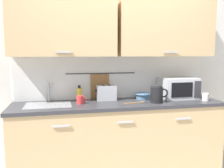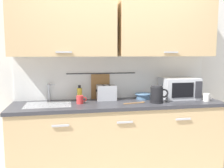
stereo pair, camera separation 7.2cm
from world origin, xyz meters
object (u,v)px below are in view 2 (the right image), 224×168
Objects in this scene: mug_by_kettle at (207,97)px; electric_kettle at (157,94)px; wooden_spoon at (137,103)px; toaster at (106,92)px; mug_near_sink at (80,100)px; mixing_bowl at (143,96)px; dish_soap_bottle at (80,94)px; microwave at (179,88)px.

electric_kettle is at bearing 177.87° from mug_by_kettle.
mug_by_kettle is 0.88m from wooden_spoon.
mug_near_sink is at bearing -153.18° from toaster.
mug_near_sink is 0.56× the size of mixing_bowl.
mug_by_kettle is at bearing -2.54° from wooden_spoon.
toaster is (-0.56, 0.29, -0.01)m from electric_kettle.
mixing_bowl is at bearing -3.22° from dish_soap_bottle.
mixing_bowl is 0.48m from toaster.
dish_soap_bottle is 0.77× the size of toaster.
microwave is 2.03× the size of electric_kettle.
microwave is 1.30m from mug_near_sink.
toaster is (0.34, 0.17, 0.05)m from mug_near_sink.
toaster is (0.34, -0.00, 0.01)m from dish_soap_bottle.
electric_kettle is 0.64m from mug_by_kettle.
microwave is 1.67× the size of wooden_spoon.
wooden_spoon is (-0.63, -0.21, -0.13)m from microwave.
electric_kettle is at bearing -69.64° from mixing_bowl.
microwave reaches higher than wooden_spoon.
microwave is 1.29m from dish_soap_bottle.
electric_kettle is 0.26m from wooden_spoon.
mug_near_sink is at bearing -170.95° from mixing_bowl.
dish_soap_bottle is at bearing 179.45° from toaster.
electric_kettle reaches higher than wooden_spoon.
microwave is 1.80× the size of toaster.
toaster reaches higher than mug_by_kettle.
electric_kettle is at bearing -18.03° from dish_soap_bottle.
mug_by_kettle is (0.64, -0.02, -0.05)m from electric_kettle.
mug_near_sink is at bearing -90.97° from dish_soap_bottle.
wooden_spoon is (0.66, -0.10, -0.04)m from mug_near_sink.
electric_kettle is 0.82× the size of wooden_spoon.
mixing_bowl is (0.81, 0.13, -0.00)m from mug_near_sink.
toaster reaches higher than mixing_bowl.
wooden_spoon is at bearing 177.46° from mug_by_kettle.
mixing_bowl is 0.84× the size of toaster.
electric_kettle is 0.91m from mug_near_sink.
toaster reaches higher than wooden_spoon.
electric_kettle reaches higher than dish_soap_bottle.
mug_by_kettle is (0.73, -0.27, 0.00)m from mixing_bowl.
electric_kettle is 1.89× the size of mug_near_sink.
mug_near_sink reaches higher than wooden_spoon.
wooden_spoon is at bearing -22.84° from dish_soap_bottle.
microwave reaches higher than toaster.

